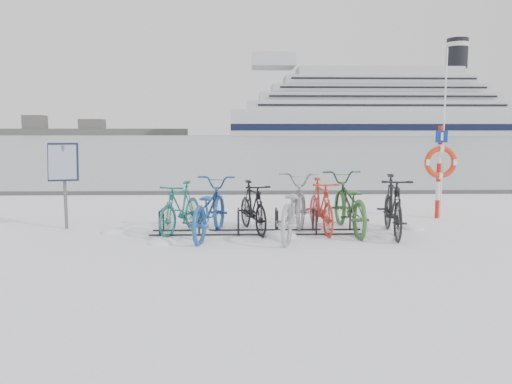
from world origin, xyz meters
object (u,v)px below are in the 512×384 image
(cruise_ferry, at_px, (375,110))
(info_board, at_px, (63,167))
(bike_rack, at_px, (258,224))
(lifebuoy_station, at_px, (440,162))

(cruise_ferry, bearing_deg, info_board, -106.24)
(info_board, bearing_deg, bike_rack, -19.93)
(info_board, height_order, lifebuoy_station, lifebuoy_station)
(info_board, bearing_deg, lifebuoy_station, -5.22)
(bike_rack, relative_size, cruise_ferry, 0.03)
(bike_rack, distance_m, info_board, 3.92)
(lifebuoy_station, xyz_separation_m, cruise_ferry, (57.54, 223.27, 10.91))
(info_board, xyz_separation_m, cruise_ferry, (65.30, 224.24, 10.93))
(bike_rack, height_order, info_board, info_board)
(info_board, relative_size, cruise_ferry, 0.01)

